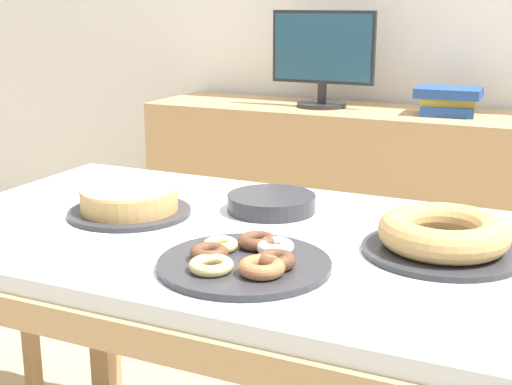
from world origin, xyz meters
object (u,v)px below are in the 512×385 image
(computer_monitor, at_px, (323,59))
(cake_chocolate_round, at_px, (129,202))
(book_stack, at_px, (448,101))
(pastry_platter, at_px, (245,260))
(cake_golden_bundt, at_px, (443,236))
(plate_stack, at_px, (271,203))

(computer_monitor, bearing_deg, cake_chocolate_round, -88.96)
(book_stack, height_order, pastry_platter, book_stack)
(cake_chocolate_round, distance_m, cake_golden_bundt, 0.72)
(computer_monitor, relative_size, plate_stack, 2.02)
(cake_chocolate_round, distance_m, plate_stack, 0.33)
(computer_monitor, xyz_separation_m, cake_chocolate_round, (0.03, -1.39, -0.23))
(cake_golden_bundt, xyz_separation_m, pastry_platter, (-0.32, -0.24, -0.02))
(cake_chocolate_round, relative_size, plate_stack, 1.36)
(pastry_platter, bearing_deg, book_stack, 87.12)
(cake_golden_bundt, bearing_deg, plate_stack, 163.40)
(computer_monitor, bearing_deg, plate_stack, -75.56)
(book_stack, distance_m, plate_stack, 1.24)
(book_stack, bearing_deg, pastry_platter, -92.88)
(plate_stack, bearing_deg, cake_chocolate_round, -150.15)
(computer_monitor, xyz_separation_m, book_stack, (0.50, 0.00, -0.14))
(plate_stack, bearing_deg, pastry_platter, -73.75)
(computer_monitor, relative_size, cake_chocolate_round, 1.49)
(book_stack, distance_m, cake_golden_bundt, 1.37)
(cake_chocolate_round, bearing_deg, book_stack, 71.13)
(computer_monitor, xyz_separation_m, cake_golden_bundt, (0.74, -1.35, -0.22))
(book_stack, distance_m, pastry_platter, 1.59)
(pastry_platter, distance_m, plate_stack, 0.38)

